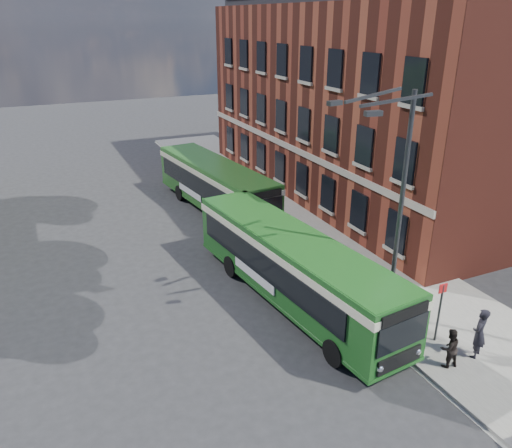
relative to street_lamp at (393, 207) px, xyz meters
name	(u,v)px	position (x,y,z in m)	size (l,w,h in m)	color
ground	(251,321)	(-4.84, 2.00, -4.79)	(120.00, 120.00, 0.00)	#29292C
pavement	(305,222)	(2.16, 10.00, -4.72)	(6.00, 48.00, 0.15)	gray
kerb_line	(258,232)	(-0.89, 10.00, -4.79)	(0.12, 48.00, 0.01)	beige
brick_office	(372,87)	(9.16, 14.00, 2.18)	(12.10, 26.00, 14.20)	maroon
street_lamp	(393,207)	(0.00, 0.00, 0.00)	(2.96, 2.38, 9.00)	#343639
bus_stop_sign	(440,309)	(0.76, -2.20, -3.28)	(0.35, 0.08, 2.52)	#343639
bus_front	(293,262)	(-2.64, 2.68, -2.96)	(3.92, 12.50, 3.02)	#1D591D
bus_rear	(215,182)	(-1.84, 14.24, -2.96)	(3.97, 11.73, 3.02)	#266021
pedestrian_a	(479,333)	(1.40, -3.50, -3.69)	(0.69, 0.46, 1.90)	black
pedestrian_b	(450,348)	(0.09, -3.50, -3.91)	(0.71, 0.55, 1.46)	black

